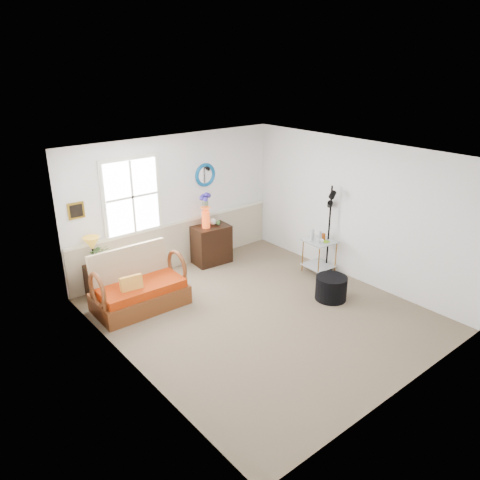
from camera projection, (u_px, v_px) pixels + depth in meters
floor at (261, 314)px, 7.63m from camera, size 4.50×5.00×0.01m
ceiling at (264, 156)px, 6.68m from camera, size 4.50×5.00×0.01m
walls at (263, 240)px, 7.15m from camera, size 4.51×5.01×2.60m
wainscot at (178, 245)px, 9.25m from camera, size 4.46×0.02×0.90m
chair_rail at (177, 222)px, 9.07m from camera, size 4.46×0.04×0.06m
window at (132, 197)px, 8.29m from camera, size 1.14×0.06×1.44m
picture at (76, 211)px, 7.71m from camera, size 0.28×0.03×0.28m
mirror at (205, 175)px, 9.18m from camera, size 0.47×0.07×0.47m
loveseat at (139, 281)px, 7.67m from camera, size 1.51×0.88×0.97m
throw_pillow at (132, 287)px, 7.45m from camera, size 0.37×0.13×0.36m
lamp_stand at (96, 281)px, 8.11m from camera, size 0.34×0.34×0.57m
table_lamp at (93, 251)px, 7.95m from camera, size 0.29×0.29×0.52m
potted_plant at (100, 257)px, 8.03m from camera, size 0.44×0.46×0.30m
cabinet at (211, 245)px, 9.41m from camera, size 0.76×0.53×0.78m
flower_vase at (206, 211)px, 9.08m from camera, size 0.23×0.23×0.69m
side_table at (319, 257)px, 8.99m from camera, size 0.57×0.57×0.67m
tabletop_items at (319, 235)px, 8.83m from camera, size 0.38×0.38×0.22m
floor_lamp at (329, 229)px, 8.87m from camera, size 0.31×0.31×1.71m
ottoman at (331, 288)px, 8.04m from camera, size 0.70×0.70×0.42m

